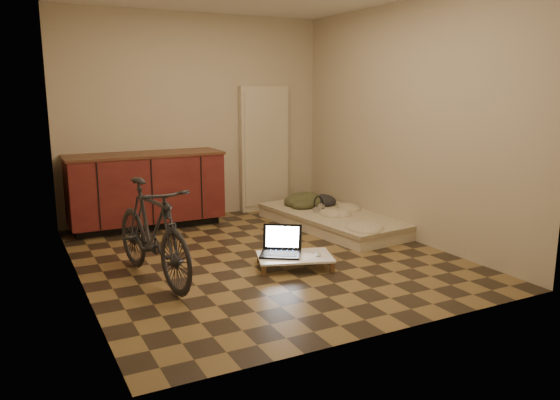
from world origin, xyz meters
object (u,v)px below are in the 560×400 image
lap_desk (295,257)px  laptop (281,248)px  futon (335,220)px  bicycle (152,227)px

lap_desk → laptop: size_ratio=1.61×
futon → laptop: (-1.27, -1.02, 0.08)m
bicycle → laptop: bicycle is taller
futon → laptop: 1.63m
lap_desk → futon: bearing=62.8°
bicycle → laptop: (1.19, -0.15, -0.32)m
bicycle → lap_desk: (1.28, -0.25, -0.39)m
bicycle → laptop: bearing=-16.0°
bicycle → futon: bearing=10.6°
laptop → futon: bearing=72.4°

